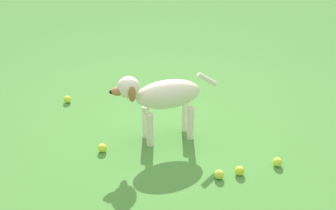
# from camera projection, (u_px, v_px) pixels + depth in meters

# --- Properties ---
(ground) EXTENTS (14.00, 14.00, 0.00)m
(ground) POSITION_uv_depth(u_px,v_px,m) (162.00, 125.00, 3.66)
(ground) COLOR #478438
(dog) EXTENTS (0.82, 0.27, 0.56)m
(dog) POSITION_uv_depth(u_px,v_px,m) (162.00, 96.00, 3.30)
(dog) COLOR silver
(dog) RESTS_ON ground
(tennis_ball_0) EXTENTS (0.07, 0.07, 0.07)m
(tennis_ball_0) POSITION_uv_depth(u_px,v_px,m) (277.00, 162.00, 3.13)
(tennis_ball_0) COLOR #C6DE3E
(tennis_ball_0) RESTS_ON ground
(tennis_ball_1) EXTENTS (0.07, 0.07, 0.07)m
(tennis_ball_1) POSITION_uv_depth(u_px,v_px,m) (67.00, 99.00, 4.00)
(tennis_ball_1) COLOR #CCD73C
(tennis_ball_1) RESTS_ON ground
(tennis_ball_2) EXTENTS (0.07, 0.07, 0.07)m
(tennis_ball_2) POSITION_uv_depth(u_px,v_px,m) (219.00, 174.00, 3.00)
(tennis_ball_2) COLOR #C3D73E
(tennis_ball_2) RESTS_ON ground
(tennis_ball_3) EXTENTS (0.07, 0.07, 0.07)m
(tennis_ball_3) POSITION_uv_depth(u_px,v_px,m) (240.00, 171.00, 3.03)
(tennis_ball_3) COLOR #CCD52E
(tennis_ball_3) RESTS_ON ground
(tennis_ball_4) EXTENTS (0.07, 0.07, 0.07)m
(tennis_ball_4) POSITION_uv_depth(u_px,v_px,m) (102.00, 148.00, 3.29)
(tennis_ball_4) COLOR #D7E139
(tennis_ball_4) RESTS_ON ground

